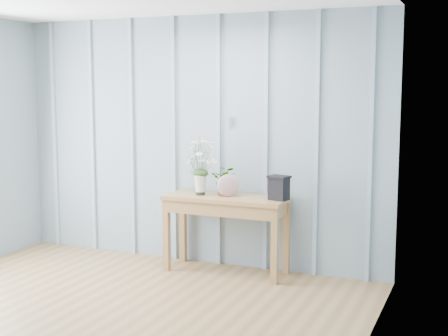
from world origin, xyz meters
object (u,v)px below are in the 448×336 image
at_px(sideboard, 226,208).
at_px(carved_box, 279,188).
at_px(felt_disc_vessel, 228,186).
at_px(daisy_vase, 200,159).

xyz_separation_m(sideboard, carved_box, (0.53, 0.00, 0.23)).
bearing_deg(sideboard, felt_disc_vessel, -32.13).
bearing_deg(felt_disc_vessel, sideboard, 116.18).
relative_size(daisy_vase, felt_disc_vessel, 2.56).
height_order(daisy_vase, felt_disc_vessel, daisy_vase).
bearing_deg(daisy_vase, sideboard, 5.07).
bearing_deg(carved_box, felt_disc_vessel, -177.36).
bearing_deg(carved_box, sideboard, -179.47).
xyz_separation_m(sideboard, felt_disc_vessel, (0.03, -0.02, 0.22)).
relative_size(sideboard, daisy_vase, 2.15).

